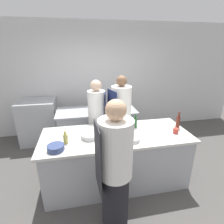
{
  "coord_description": "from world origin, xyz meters",
  "views": [
    {
      "loc": [
        -0.55,
        -2.41,
        2.18
      ],
      "look_at": [
        0.0,
        0.35,
        1.14
      ],
      "focal_mm": 28.0,
      "sensor_mm": 36.0,
      "label": 1
    }
  ],
  "objects": [
    {
      "name": "cup",
      "position": [
        0.94,
        -0.14,
        0.93
      ],
      "size": [
        0.08,
        0.08,
        0.08
      ],
      "color": "#B2382D",
      "rests_on": "prep_counter"
    },
    {
      "name": "wall_back",
      "position": [
        0.0,
        2.13,
        1.4
      ],
      "size": [
        8.0,
        0.06,
        2.8
      ],
      "color": "silver",
      "rests_on": "ground_plane"
    },
    {
      "name": "bottle_vinegar",
      "position": [
        0.38,
        0.19,
        0.98
      ],
      "size": [
        0.06,
        0.06,
        0.23
      ],
      "color": "#19471E",
      "rests_on": "prep_counter"
    },
    {
      "name": "ground_plane",
      "position": [
        0.0,
        0.0,
        0.0
      ],
      "size": [
        16.0,
        16.0,
        0.0
      ],
      "primitive_type": "plane",
      "color": "#4C4947"
    },
    {
      "name": "prep_counter",
      "position": [
        0.0,
        0.0,
        0.45
      ],
      "size": [
        2.35,
        0.93,
        0.89
      ],
      "color": "#A8AAAF",
      "rests_on": "ground_plane"
    },
    {
      "name": "oven_range",
      "position": [
        -1.52,
        1.72,
        0.51
      ],
      "size": [
        0.84,
        0.71,
        1.03
      ],
      "color": "#A8AAAF",
      "rests_on": "ground_plane"
    },
    {
      "name": "chef_at_prep_near",
      "position": [
        -0.19,
        -0.78,
        0.84
      ],
      "size": [
        0.41,
        0.39,
        1.7
      ],
      "rotation": [
        0.0,
        0.0,
        1.62
      ],
      "color": "black",
      "rests_on": "ground_plane"
    },
    {
      "name": "bowl_wooden_salad",
      "position": [
        -0.89,
        -0.29,
        0.93
      ],
      "size": [
        0.23,
        0.23,
        0.08
      ],
      "color": "navy",
      "rests_on": "prep_counter"
    },
    {
      "name": "bottle_wine",
      "position": [
        -0.77,
        -0.13,
        0.97
      ],
      "size": [
        0.07,
        0.07,
        0.19
      ],
      "color": "#B2A84C",
      "rests_on": "prep_counter"
    },
    {
      "name": "bottle_olive_oil",
      "position": [
        1.07,
        0.02,
        1.01
      ],
      "size": [
        0.07,
        0.07,
        0.29
      ],
      "color": "#5B2319",
      "rests_on": "prep_counter"
    },
    {
      "name": "stockpot",
      "position": [
        -0.17,
        1.07,
        0.97
      ],
      "size": [
        0.31,
        0.31,
        0.17
      ],
      "color": "#A8AAAF",
      "rests_on": "pass_counter"
    },
    {
      "name": "chef_at_pass_far",
      "position": [
        0.21,
        0.55,
        0.86
      ],
      "size": [
        0.42,
        0.4,
        1.73
      ],
      "rotation": [
        0.0,
        0.0,
        1.83
      ],
      "color": "black",
      "rests_on": "ground_plane"
    },
    {
      "name": "bowl_prep_small",
      "position": [
        -0.04,
        0.18,
        0.93
      ],
      "size": [
        0.18,
        0.18,
        0.07
      ],
      "color": "tan",
      "rests_on": "prep_counter"
    },
    {
      "name": "pass_counter",
      "position": [
        -0.18,
        1.19,
        0.45
      ],
      "size": [
        1.73,
        0.71,
        0.89
      ],
      "color": "#A8AAAF",
      "rests_on": "ground_plane"
    },
    {
      "name": "cutting_board",
      "position": [
        0.61,
        0.11,
        0.9
      ],
      "size": [
        0.41,
        0.24,
        0.01
      ],
      "color": "white",
      "rests_on": "prep_counter"
    },
    {
      "name": "chef_at_stove",
      "position": [
        -0.22,
        0.71,
        0.82
      ],
      "size": [
        0.37,
        0.35,
        1.64
      ],
      "rotation": [
        0.0,
        0.0,
        -1.74
      ],
      "color": "black",
      "rests_on": "ground_plane"
    },
    {
      "name": "bowl_mixing_large",
      "position": [
        0.2,
        -0.26,
        0.92
      ],
      "size": [
        0.18,
        0.18,
        0.06
      ],
      "color": "#B7BABC",
      "rests_on": "prep_counter"
    },
    {
      "name": "bowl_ceramic_blue",
      "position": [
        -0.42,
        -0.03,
        0.93
      ],
      "size": [
        0.27,
        0.27,
        0.07
      ],
      "color": "#B7BABC",
      "rests_on": "prep_counter"
    }
  ]
}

